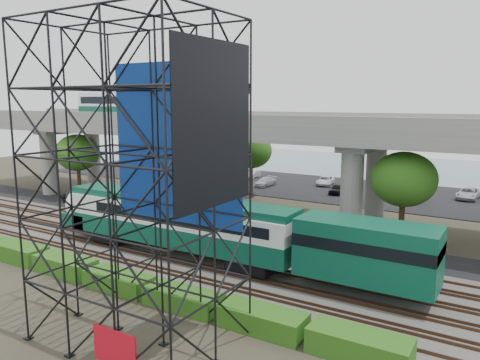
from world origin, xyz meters
The scene contains 13 objects.
ground centered at (0.00, 0.00, 0.00)m, with size 140.00×140.00×0.00m, color #474233.
ballast_bed centered at (0.00, 2.00, 0.10)m, with size 90.00×12.00×0.20m, color slate.
service_road centered at (0.00, 10.50, 0.04)m, with size 90.00×5.00×0.08m, color black.
parking_lot centered at (0.00, 34.00, 0.04)m, with size 90.00×18.00×0.08m, color black.
harbor_water centered at (0.00, 56.00, 0.01)m, with size 140.00×40.00×0.03m, color slate.
rail_tracks centered at (0.00, 2.00, 0.28)m, with size 90.00×9.52×0.16m.
commuter_train centered at (2.48, 2.00, 2.88)m, with size 29.30×3.06×4.30m.
overpass centered at (-1.37, 16.00, 8.21)m, with size 80.00×12.00×12.40m.
scaffold_tower centered at (6.23, -7.98, 7.47)m, with size 9.36×6.36×15.00m.
hedge_strip centered at (1.01, -4.30, 0.56)m, with size 34.60×1.80×1.20m.
trees centered at (-4.67, 16.17, 5.57)m, with size 40.94×16.94×7.69m.
suv centered at (-20.43, 10.45, 0.73)m, with size 2.15×4.67×1.30m, color black.
parked_cars centered at (2.49, 33.62, 0.70)m, with size 34.79×9.63×1.30m.
Camera 1 is at (21.55, -23.69, 11.47)m, focal length 35.00 mm.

